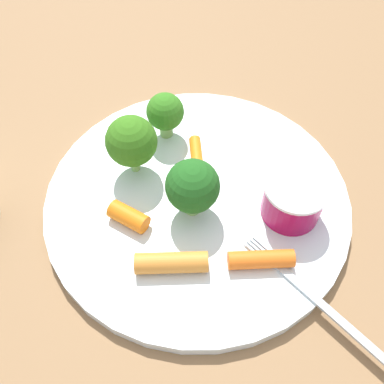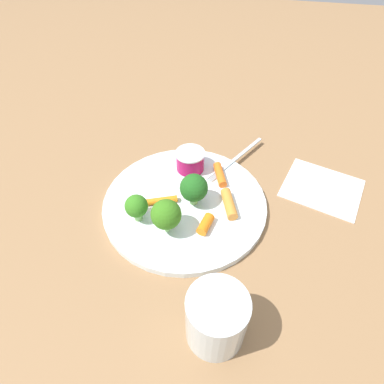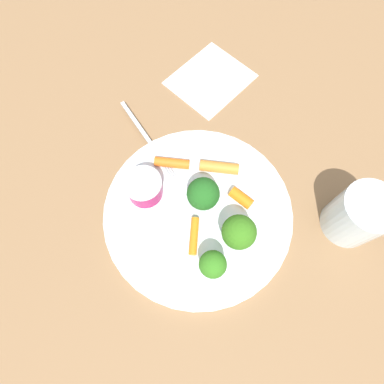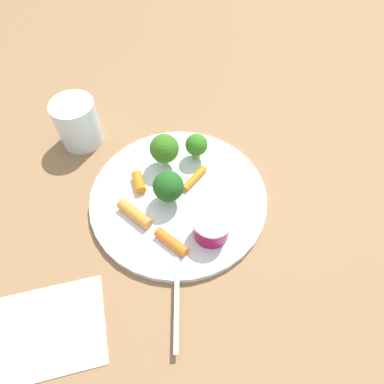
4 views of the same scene
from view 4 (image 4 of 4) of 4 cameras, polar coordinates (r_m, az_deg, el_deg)
ground_plane at (r=0.55m, az=-2.29°, el=-1.22°), size 2.40×2.40×0.00m
plate at (r=0.55m, az=-2.31°, el=-0.87°), size 0.28×0.28×0.01m
sauce_cup at (r=0.49m, az=3.32°, el=-5.88°), size 0.06×0.06×0.04m
broccoli_floret_0 at (r=0.55m, az=-4.67°, el=7.27°), size 0.05×0.05×0.06m
broccoli_floret_1 at (r=0.51m, az=-4.02°, el=0.94°), size 0.05×0.05×0.06m
broccoli_floret_2 at (r=0.57m, az=0.75°, el=7.86°), size 0.04×0.04×0.05m
carrot_stick_0 at (r=0.56m, az=0.43°, el=2.34°), size 0.05×0.03×0.01m
carrot_stick_1 at (r=0.49m, az=-3.50°, el=-8.36°), size 0.03×0.06×0.02m
carrot_stick_2 at (r=0.52m, az=-9.74°, el=-3.46°), size 0.04×0.06×0.02m
carrot_stick_3 at (r=0.55m, az=-8.95°, el=1.64°), size 0.03×0.04×0.02m
fork at (r=0.48m, az=-2.54°, el=-15.20°), size 0.09×0.15×0.00m
drinking_glass at (r=0.64m, az=-18.67°, el=10.97°), size 0.08×0.08×0.08m
napkin at (r=0.50m, az=-22.51°, el=-20.52°), size 0.16×0.15×0.00m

